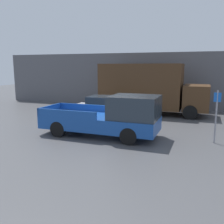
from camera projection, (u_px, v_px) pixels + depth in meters
The scene contains 6 objects.
ground_plane at pixel (116, 135), 12.44m from camera, with size 60.00×60.00×0.00m, color #4C4C4F.
building_wall at pixel (153, 81), 20.25m from camera, with size 28.00×0.15×4.45m.
pickup_truck at pixel (110, 117), 11.97m from camera, with size 5.73×2.09×2.04m.
car at pixel (108, 109), 15.33m from camera, with size 4.49×1.85×1.56m.
delivery_truck at pixel (148, 88), 17.79m from camera, with size 7.52×2.51×3.54m.
parking_sign at pixel (216, 114), 10.86m from camera, with size 0.30×0.07×2.35m.
Camera 1 is at (4.05, -11.33, 3.37)m, focal length 40.00 mm.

